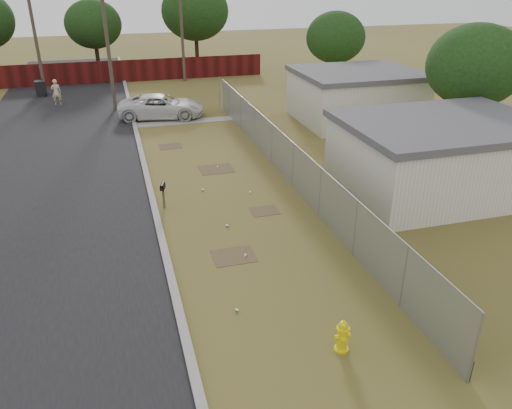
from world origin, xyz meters
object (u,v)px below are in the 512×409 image
object	(u,v)px
mailbox	(163,189)
pickup_truck	(161,106)
fire_hydrant	(342,336)
pedestrian	(56,92)
trash_bin	(41,88)

from	to	relation	value
mailbox	pickup_truck	bearing A→B (deg)	83.96
fire_hydrant	pedestrian	xyz separation A→B (m)	(-8.58, 28.42, 0.47)
trash_bin	mailbox	bearing A→B (deg)	-73.32
mailbox	pedestrian	size ratio (longest dim) A/B	0.59
mailbox	pedestrian	xyz separation A→B (m)	(-5.24, 18.83, 0.06)
mailbox	trash_bin	world-z (taller)	trash_bin
pickup_truck	pedestrian	distance (m)	8.55
fire_hydrant	mailbox	xyz separation A→B (m)	(-3.34, 9.58, 0.40)
pickup_truck	trash_bin	distance (m)	11.72
pedestrian	trash_bin	xyz separation A→B (m)	(-1.36, 3.19, -0.32)
pedestrian	trash_bin	size ratio (longest dim) A/B	1.59
pickup_truck	mailbox	bearing A→B (deg)	-174.94
mailbox	pickup_truck	xyz separation A→B (m)	(1.42, 13.48, -0.09)
fire_hydrant	pedestrian	size ratio (longest dim) A/B	0.51
pedestrian	trash_bin	world-z (taller)	pedestrian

